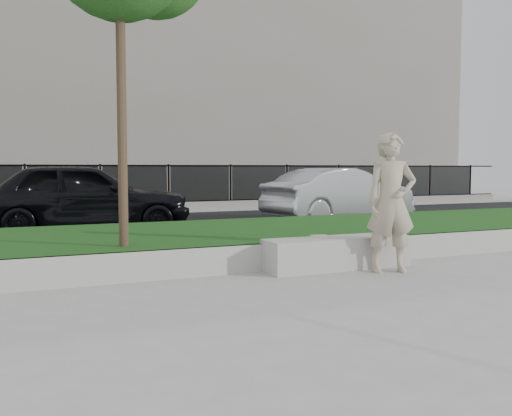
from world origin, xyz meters
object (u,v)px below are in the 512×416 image
stone_bench (338,253)px  car_dark (83,197)px  man (391,203)px  book (320,236)px  car_silver (340,194)px

stone_bench → car_dark: bearing=115.2°
man → book: size_ratio=8.47×
stone_bench → man: size_ratio=1.15×
stone_bench → man: 1.08m
car_dark → man: bearing=-146.2°
man → car_dark: size_ratio=0.42×
book → car_silver: 7.37m
stone_bench → car_dark: 6.66m
book → car_dark: size_ratio=0.05×
man → car_silver: size_ratio=0.45×
car_dark → book: bearing=-149.5°
stone_bench → book: book is taller
man → car_silver: bearing=79.1°
book → car_dark: bearing=123.5°
car_silver → stone_bench: bearing=137.6°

